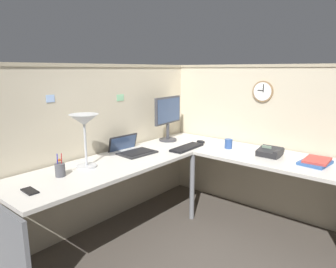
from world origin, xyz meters
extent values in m
plane|color=#4C443D|center=(0.00, 0.00, 0.00)|extent=(6.80, 6.80, 0.00)
cube|color=beige|center=(-0.36, 0.87, 0.78)|extent=(2.57, 0.10, 1.55)
cube|color=tan|center=(-0.36, 0.87, 1.56)|extent=(2.57, 0.12, 0.03)
cube|color=beige|center=(0.87, -0.27, 0.78)|extent=(0.10, 2.37, 1.55)
cube|color=tan|center=(0.87, -0.27, 1.56)|extent=(0.12, 2.37, 0.03)
cube|color=beige|center=(-0.38, 0.47, 0.71)|extent=(2.35, 0.66, 0.03)
cube|color=beige|center=(0.47, -0.60, 0.71)|extent=(0.66, 1.49, 0.03)
cylinder|color=slate|center=(0.16, 0.16, 0.35)|extent=(0.05, 0.05, 0.70)
cube|color=slate|center=(-1.53, 0.47, 0.35)|extent=(0.03, 0.58, 0.60)
cylinder|color=#38383D|center=(0.35, 0.64, 0.74)|extent=(0.20, 0.20, 0.02)
cylinder|color=#38383D|center=(0.35, 0.64, 0.84)|extent=(0.04, 0.04, 0.20)
cube|color=#38383D|center=(0.35, 0.64, 1.08)|extent=(0.46, 0.07, 0.30)
cube|color=#384C72|center=(0.35, 0.62, 1.08)|extent=(0.42, 0.05, 0.26)
cube|color=#232326|center=(-0.26, 0.52, 0.74)|extent=(0.36, 0.26, 0.02)
cube|color=black|center=(-0.26, 0.52, 0.75)|extent=(0.30, 0.20, 0.00)
cube|color=#232326|center=(-0.25, 0.74, 0.77)|extent=(0.34, 0.09, 0.22)
cube|color=#384C72|center=(-0.25, 0.73, 0.77)|extent=(0.31, 0.07, 0.18)
cube|color=black|center=(0.20, 0.26, 0.74)|extent=(0.44, 0.16, 0.02)
ellipsoid|color=black|center=(0.48, 0.28, 0.75)|extent=(0.06, 0.10, 0.03)
cylinder|color=#B7BABF|center=(-0.82, 0.55, 0.74)|extent=(0.17, 0.17, 0.02)
cylinder|color=#B7BABF|center=(-0.82, 0.55, 0.93)|extent=(0.02, 0.02, 0.38)
cone|color=#B7BABF|center=(-0.82, 0.55, 1.13)|extent=(0.24, 0.24, 0.09)
cylinder|color=#4C4C51|center=(-1.08, 0.52, 0.78)|extent=(0.08, 0.08, 0.10)
cylinder|color=#1E1EB2|center=(-1.09, 0.52, 0.84)|extent=(0.01, 0.01, 0.13)
cylinder|color=#B21E1E|center=(-1.07, 0.51, 0.84)|extent=(0.01, 0.02, 0.13)
cylinder|color=#D8591E|center=(-1.08, 0.53, 0.85)|extent=(0.03, 0.03, 0.01)
cube|color=black|center=(-1.38, 0.40, 0.73)|extent=(0.08, 0.15, 0.01)
cube|color=#232326|center=(0.47, -0.50, 0.77)|extent=(0.19, 0.20, 0.10)
cube|color=#8CA58C|center=(0.47, -0.47, 0.80)|extent=(0.01, 0.09, 0.04)
cube|color=#232326|center=(0.47, -0.58, 0.79)|extent=(0.19, 0.04, 0.04)
cube|color=#335999|center=(0.48, -0.90, 0.74)|extent=(0.30, 0.24, 0.02)
cube|color=#BF3F38|center=(0.50, -0.91, 0.76)|extent=(0.26, 0.20, 0.02)
cylinder|color=#2D4C8C|center=(0.48, -0.06, 0.78)|extent=(0.08, 0.08, 0.10)
cylinder|color=olive|center=(0.82, -0.25, 1.30)|extent=(0.03, 0.22, 0.22)
cylinder|color=white|center=(0.80, -0.25, 1.30)|extent=(0.00, 0.19, 0.19)
cube|color=black|center=(0.80, -0.23, 1.31)|extent=(0.00, 0.06, 0.01)
cube|color=black|center=(0.80, -0.26, 1.34)|extent=(0.00, 0.01, 0.08)
cube|color=#99B7E5|center=(-0.95, 0.82, 1.29)|extent=(0.07, 0.00, 0.06)
cube|color=#8CCC99|center=(-0.19, 0.82, 1.25)|extent=(0.09, 0.00, 0.07)
camera|label=1|loc=(-2.24, -1.51, 1.53)|focal=32.39mm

